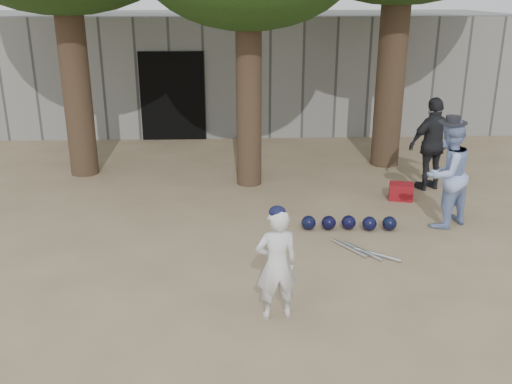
{
  "coord_description": "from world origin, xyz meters",
  "views": [
    {
      "loc": [
        0.29,
        -6.48,
        3.61
      ],
      "look_at": [
        0.6,
        1.0,
        0.95
      ],
      "focal_mm": 40.0,
      "sensor_mm": 36.0,
      "label": 1
    }
  ],
  "objects_px": {
    "spectator_blue": "(447,174)",
    "spectator_dark": "(433,144)",
    "boy_player": "(277,264)",
    "red_bag": "(401,191)"
  },
  "relations": [
    {
      "from": "boy_player",
      "to": "spectator_dark",
      "type": "relative_size",
      "value": 0.76
    },
    {
      "from": "spectator_dark",
      "to": "red_bag",
      "type": "relative_size",
      "value": 4.2
    },
    {
      "from": "spectator_dark",
      "to": "red_bag",
      "type": "distance_m",
      "value": 1.16
    },
    {
      "from": "spectator_dark",
      "to": "red_bag",
      "type": "bearing_deg",
      "value": 20.18
    },
    {
      "from": "spectator_dark",
      "to": "red_bag",
      "type": "height_order",
      "value": "spectator_dark"
    },
    {
      "from": "red_bag",
      "to": "boy_player",
      "type": "bearing_deg",
      "value": -123.74
    },
    {
      "from": "boy_player",
      "to": "spectator_blue",
      "type": "height_order",
      "value": "spectator_blue"
    },
    {
      "from": "spectator_blue",
      "to": "spectator_dark",
      "type": "bearing_deg",
      "value": -134.11
    },
    {
      "from": "boy_player",
      "to": "red_bag",
      "type": "height_order",
      "value": "boy_player"
    },
    {
      "from": "spectator_blue",
      "to": "spectator_dark",
      "type": "relative_size",
      "value": 0.98
    }
  ]
}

